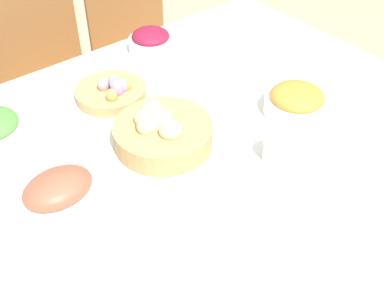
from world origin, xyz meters
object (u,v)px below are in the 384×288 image
object	(u,v)px
bread_basket	(161,131)
drinking_cup	(276,150)
ham_platter	(58,190)
spoon	(306,199)
chair_far_center	(55,75)
beet_salad_bowl	(151,42)
butter_dish	(113,242)
knife	(298,205)
chair_far_right	(142,43)
dinner_plate	(257,233)
egg_basket	(112,92)
carrot_bowl	(296,102)
fork	(211,265)

from	to	relation	value
bread_basket	drinking_cup	bearing A→B (deg)	-51.62
ham_platter	spoon	size ratio (longest dim) A/B	1.60
chair_far_center	spoon	xyz separation A→B (m)	(0.07, -1.32, 0.26)
bread_basket	ham_platter	xyz separation A→B (m)	(-0.32, -0.01, -0.02)
beet_salad_bowl	butter_dish	bearing A→B (deg)	-130.84
chair_far_center	knife	world-z (taller)	chair_far_center
bread_basket	chair_far_right	bearing A→B (deg)	59.51
beet_salad_bowl	knife	xyz separation A→B (m)	(-0.16, -0.85, -0.04)
dinner_plate	drinking_cup	distance (m)	0.27
egg_basket	spoon	xyz separation A→B (m)	(0.14, -0.69, -0.02)
beet_salad_bowl	butter_dish	world-z (taller)	beet_salad_bowl
chair_far_right	chair_far_center	bearing A→B (deg)	-179.63
ham_platter	drinking_cup	bearing A→B (deg)	-25.08
carrot_bowl	spoon	distance (m)	0.37
chair_far_center	knife	size ratio (longest dim) A/B	5.43
spoon	drinking_cup	bearing A→B (deg)	72.13
spoon	chair_far_right	bearing A→B (deg)	73.34
chair_far_right	bread_basket	distance (m)	1.10
carrot_bowl	spoon	size ratio (longest dim) A/B	1.11
spoon	butter_dish	size ratio (longest dim) A/B	1.24
spoon	beet_salad_bowl	bearing A→B (deg)	81.16
egg_basket	beet_salad_bowl	xyz separation A→B (m)	(0.27, 0.16, 0.02)
egg_basket	bread_basket	bearing A→B (deg)	-92.00
butter_dish	dinner_plate	bearing A→B (deg)	-32.53
fork	drinking_cup	size ratio (longest dim) A/B	2.45
bread_basket	dinner_plate	bearing A→B (deg)	-92.97
chair_far_center	knife	bearing A→B (deg)	-93.00
chair_far_center	carrot_bowl	size ratio (longest dim) A/B	4.90
chair_far_right	spoon	size ratio (longest dim) A/B	5.43
chair_far_center	drinking_cup	bearing A→B (deg)	-88.89
chair_far_center	carrot_bowl	world-z (taller)	chair_far_center
beet_salad_bowl	spoon	distance (m)	0.86
dinner_plate	fork	world-z (taller)	dinner_plate
carrot_bowl	knife	xyz separation A→B (m)	(-0.28, -0.26, -0.04)
dinner_plate	chair_far_center	bearing A→B (deg)	85.75
dinner_plate	butter_dish	xyz separation A→B (m)	(-0.28, 0.18, 0.01)
beet_salad_bowl	chair_far_right	bearing A→B (deg)	61.12
egg_basket	ham_platter	distance (m)	0.44
ham_platter	carrot_bowl	bearing A→B (deg)	-10.55
carrot_bowl	knife	bearing A→B (deg)	-137.00
chair_far_right	knife	xyz separation A→B (m)	(-0.42, -1.32, 0.26)
dinner_plate	chair_far_right	bearing A→B (deg)	67.04
beet_salad_bowl	drinking_cup	distance (m)	0.70
carrot_bowl	butter_dish	xyz separation A→B (m)	(-0.70, -0.09, -0.03)
spoon	butter_dish	xyz separation A→B (m)	(-0.45, 0.18, 0.01)
carrot_bowl	knife	distance (m)	0.39
carrot_bowl	drinking_cup	distance (m)	0.23
beet_salad_bowl	spoon	xyz separation A→B (m)	(-0.13, -0.85, -0.04)
fork	spoon	distance (m)	0.31
bread_basket	carrot_bowl	world-z (taller)	bread_basket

